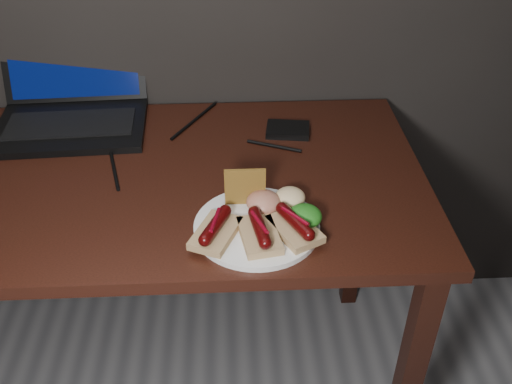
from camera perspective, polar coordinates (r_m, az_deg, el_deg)
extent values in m
cube|color=#35150D|center=(1.35, -13.37, 1.08)|extent=(1.40, 0.70, 0.03)
cube|color=#35150D|center=(1.43, 14.97, -17.69)|extent=(0.05, 0.05, 0.72)
cube|color=#35150D|center=(1.83, 10.14, -2.59)|extent=(0.05, 0.05, 0.72)
cube|color=black|center=(1.55, -18.01, 6.17)|extent=(0.39, 0.28, 0.02)
cube|color=black|center=(1.55, -18.08, 6.51)|extent=(0.33, 0.16, 0.00)
cube|color=black|center=(1.65, -17.86, 12.78)|extent=(0.38, 0.11, 0.23)
cube|color=#081259|center=(1.65, -17.86, 12.78)|extent=(0.34, 0.09, 0.20)
cube|color=black|center=(1.47, 3.20, 6.23)|extent=(0.12, 0.09, 0.02)
cylinder|color=black|center=(1.36, -14.03, 2.32)|extent=(0.05, 0.18, 0.01)
cylinder|color=black|center=(1.53, -6.16, 7.15)|extent=(0.12, 0.20, 0.01)
cylinder|color=black|center=(1.41, 1.82, 4.62)|extent=(0.13, 0.06, 0.01)
cylinder|color=white|center=(1.15, 0.07, -3.46)|extent=(0.33, 0.33, 0.01)
cube|color=tan|center=(1.11, -4.05, -4.13)|extent=(0.11, 0.13, 0.02)
cylinder|color=#470406|center=(1.10, -4.09, -3.31)|extent=(0.06, 0.10, 0.02)
sphere|color=#470406|center=(1.07, -5.15, -4.82)|extent=(0.03, 0.02, 0.02)
sphere|color=#470406|center=(1.13, -3.10, -1.90)|extent=(0.02, 0.02, 0.02)
cylinder|color=#610411|center=(1.09, -4.12, -2.81)|extent=(0.02, 0.07, 0.01)
cube|color=tan|center=(1.11, 0.35, -4.36)|extent=(0.09, 0.13, 0.02)
cylinder|color=#470406|center=(1.09, 0.35, -3.55)|extent=(0.04, 0.10, 0.02)
sphere|color=#470406|center=(1.06, 0.94, -5.14)|extent=(0.03, 0.02, 0.02)
sphere|color=#470406|center=(1.13, -0.19, -2.05)|extent=(0.03, 0.02, 0.02)
cylinder|color=#610411|center=(1.08, 0.35, -3.04)|extent=(0.03, 0.07, 0.01)
cube|color=tan|center=(1.12, 3.87, -3.74)|extent=(0.11, 0.13, 0.02)
cylinder|color=#470406|center=(1.11, 3.91, -2.93)|extent=(0.07, 0.10, 0.02)
sphere|color=#470406|center=(1.08, 5.30, -4.29)|extent=(0.03, 0.02, 0.02)
sphere|color=#470406|center=(1.14, 2.60, -1.63)|extent=(0.03, 0.02, 0.02)
cylinder|color=#610411|center=(1.10, 3.94, -2.42)|extent=(0.05, 0.06, 0.01)
cube|color=#9F6F2B|center=(1.17, -1.10, 0.53)|extent=(0.08, 0.01, 0.08)
ellipsoid|color=#206313|center=(1.14, 4.88, -2.42)|extent=(0.07, 0.07, 0.04)
ellipsoid|color=maroon|center=(1.17, 0.76, -1.00)|extent=(0.07, 0.07, 0.04)
ellipsoid|color=beige|center=(1.19, 3.43, -0.54)|extent=(0.06, 0.06, 0.04)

